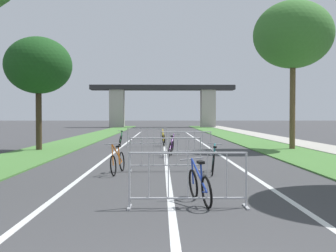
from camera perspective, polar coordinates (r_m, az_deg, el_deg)
grass_verge_left at (r=32.67m, az=-10.94°, el=-1.59°), size 2.91×71.45×0.05m
grass_verge_right at (r=32.74m, az=9.69°, el=-1.58°), size 2.91×71.45×0.05m
sidewalk_path_right at (r=33.30m, az=13.99°, el=-1.52°), size 2.17×71.45×0.08m
lane_stripe_center at (r=23.63m, az=-0.49°, el=-2.75°), size 0.14×41.34×0.01m
lane_stripe_right_lane at (r=23.78m, az=5.35°, el=-2.73°), size 0.14×41.34×0.01m
lane_stripe_left_lane at (r=23.74m, az=-6.34°, el=-2.74°), size 0.14×41.34×0.01m
overpass_bridge at (r=62.01m, az=-0.78°, el=3.73°), size 21.91×2.84×6.42m
tree_left_oak_near at (r=21.21m, az=-17.80°, el=8.08°), size 3.30×3.30×5.63m
tree_right_pine_near at (r=22.02m, az=17.21°, el=12.13°), size 4.02×4.02×7.57m
crowd_barrier_nearest at (r=7.64m, az=2.82°, el=-7.64°), size 2.25×0.45×1.05m
crowd_barrier_second at (r=12.63m, az=-0.35°, el=-4.05°), size 2.26×0.52×1.05m
crowd_barrier_third at (r=17.69m, az=2.57°, el=-2.48°), size 2.27×0.56×1.05m
crowd_barrier_fourth at (r=22.71m, az=-2.94°, el=-1.62°), size 2.25×0.45×1.05m
bicycle_purple_0 at (r=17.27m, az=0.45°, el=-3.07°), size 0.59×1.61×0.99m
bicycle_teal_1 at (r=12.22m, az=6.41°, el=-4.95°), size 0.47×1.64×0.89m
bicycle_yellow_2 at (r=23.22m, az=-0.59°, el=-1.92°), size 0.48×1.76×1.02m
bicycle_orange_3 at (r=12.22m, az=-7.11°, el=-5.02°), size 0.50×1.67×0.95m
bicycle_blue_4 at (r=8.05m, az=4.46°, el=-8.40°), size 0.57×1.56×0.87m
bicycle_green_5 at (r=22.27m, az=-6.72°, el=-2.05°), size 0.54×1.72×0.94m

